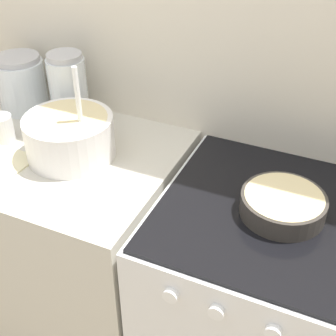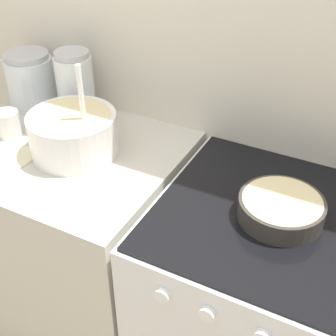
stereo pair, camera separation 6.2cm
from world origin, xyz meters
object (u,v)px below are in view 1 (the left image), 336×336
mixing_bowl (70,134)px  tin_can (2,129)px  baking_pan (283,204)px  storage_jar_left (22,87)px  storage_jar_middle (69,92)px  stove (262,317)px

mixing_bowl → tin_can: mixing_bowl is taller
baking_pan → tin_can: tin_can is taller
mixing_bowl → baking_pan: bearing=-0.7°
storage_jar_left → storage_jar_middle: 0.21m
stove → tin_can: bearing=-178.9°
stove → baking_pan: bearing=-71.3°
mixing_bowl → baking_pan: (0.68, -0.01, -0.05)m
baking_pan → mixing_bowl: bearing=179.3°
baking_pan → storage_jar_left: bearing=168.5°
storage_jar_left → storage_jar_middle: storage_jar_middle is taller
stove → mixing_bowl: size_ratio=2.90×
tin_can → baking_pan: bearing=0.9°
mixing_bowl → storage_jar_middle: 0.24m
stove → baking_pan: size_ratio=3.93×
storage_jar_middle → mixing_bowl: bearing=-56.2°
stove → storage_jar_left: (-1.02, 0.21, 0.54)m
mixing_bowl → storage_jar_middle: bearing=123.8°
baking_pan → storage_jar_left: size_ratio=1.12×
mixing_bowl → storage_jar_left: bearing=149.7°
baking_pan → tin_can: bearing=-179.1°
stove → storage_jar_middle: storage_jar_middle is taller
storage_jar_left → tin_can: 0.24m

